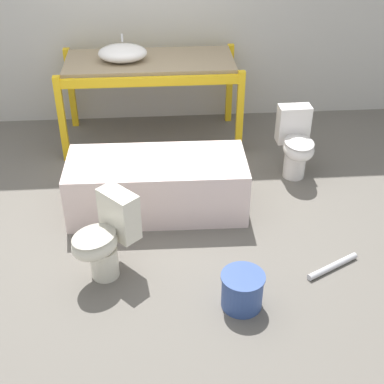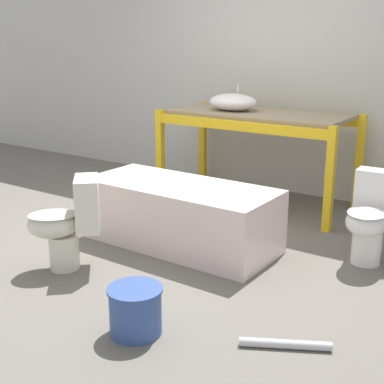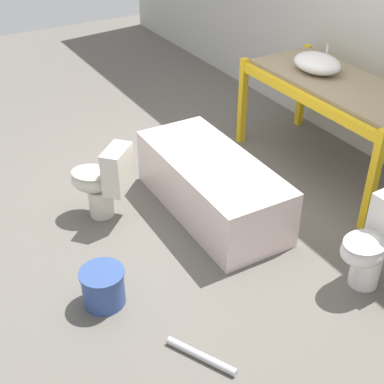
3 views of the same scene
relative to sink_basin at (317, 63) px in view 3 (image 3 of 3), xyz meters
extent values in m
plane|color=#666059|center=(0.15, -1.26, -1.03)|extent=(12.00, 12.00, 0.00)
cube|color=yellow|center=(-0.65, -0.38, -0.56)|extent=(0.07, 0.07, 0.94)
cube|color=yellow|center=(1.20, -0.38, -0.56)|extent=(0.07, 0.07, 0.94)
cube|color=yellow|center=(-0.65, 0.45, -0.56)|extent=(0.07, 0.07, 0.94)
cube|color=yellow|center=(0.28, -0.38, -0.17)|extent=(1.85, 0.06, 0.09)
cube|color=yellow|center=(0.28, 0.45, -0.17)|extent=(1.85, 0.06, 0.09)
cube|color=#998466|center=(0.28, 0.04, -0.11)|extent=(1.78, 0.76, 0.04)
ellipsoid|color=white|center=(0.00, 0.00, 0.00)|extent=(0.51, 0.38, 0.17)
cylinder|color=silver|center=(0.00, 0.11, 0.13)|extent=(0.02, 0.02, 0.08)
cube|color=silver|center=(0.30, -1.36, -0.77)|extent=(1.61, 0.72, 0.52)
cube|color=beige|center=(0.30, -1.36, -0.62)|extent=(1.53, 0.64, 0.22)
cylinder|color=white|center=(1.70, -0.89, -0.90)|extent=(0.22, 0.22, 0.26)
ellipsoid|color=white|center=(1.70, -0.95, -0.68)|extent=(0.31, 0.39, 0.21)
ellipsoid|color=beige|center=(1.70, -0.95, -0.61)|extent=(0.30, 0.37, 0.03)
cylinder|color=silver|center=(-0.13, -2.24, -0.90)|extent=(0.22, 0.22, 0.26)
ellipsoid|color=silver|center=(-0.18, -2.28, -0.68)|extent=(0.48, 0.48, 0.21)
ellipsoid|color=#B3AF9F|center=(-0.18, -2.28, -0.61)|extent=(0.46, 0.45, 0.03)
cube|color=silver|center=(0.01, -2.11, -0.53)|extent=(0.34, 0.35, 0.39)
cylinder|color=#334C8C|center=(0.89, -2.65, -0.89)|extent=(0.30, 0.30, 0.29)
cylinder|color=#334C8C|center=(0.89, -2.65, -0.75)|extent=(0.32, 0.32, 0.02)
cylinder|color=#B7B7BC|center=(1.69, -2.31, -1.00)|extent=(0.47, 0.28, 0.05)
camera|label=1|loc=(0.32, -5.45, 1.88)|focal=50.00mm
camera|label=2|loc=(2.72, -4.76, 0.63)|focal=50.00mm
camera|label=3|loc=(3.63, -3.52, 1.78)|focal=50.00mm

